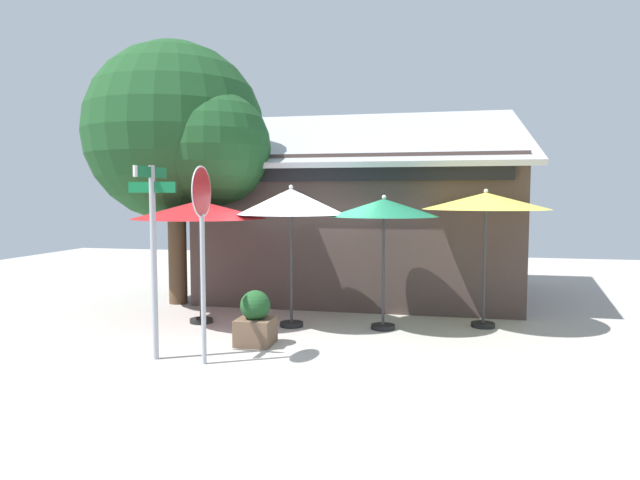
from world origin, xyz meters
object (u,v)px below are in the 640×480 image
patio_umbrella_ivory_center (291,203)px  sidewalk_planter (255,320)px  stop_sign (202,228)px  patio_umbrella_crimson_left (199,210)px  street_sign_post (153,243)px  shade_tree (182,136)px  patio_umbrella_mustard_far_right (486,202)px  patio_umbrella_forest_green_right (384,209)px

patio_umbrella_ivory_center → sidewalk_planter: patio_umbrella_ivory_center is taller
stop_sign → patio_umbrella_crimson_left: bearing=115.0°
stop_sign → sidewalk_planter: stop_sign is taller
patio_umbrella_ivory_center → street_sign_post: bearing=-120.4°
patio_umbrella_ivory_center → shade_tree: 3.61m
stop_sign → patio_umbrella_ivory_center: size_ratio=1.09×
shade_tree → patio_umbrella_mustard_far_right: bearing=-7.7°
stop_sign → patio_umbrella_mustard_far_right: bearing=38.0°
shade_tree → stop_sign: bearing=-61.1°
stop_sign → patio_umbrella_crimson_left: 2.74m
patio_umbrella_forest_green_right → patio_umbrella_mustard_far_right: size_ratio=0.96×
street_sign_post → shade_tree: shade_tree is taller
patio_umbrella_crimson_left → patio_umbrella_mustard_far_right: (5.32, 0.77, 0.16)m
patio_umbrella_crimson_left → shade_tree: 2.55m
patio_umbrella_ivory_center → shade_tree: shade_tree is taller
stop_sign → patio_umbrella_ivory_center: bearing=75.9°
patio_umbrella_mustard_far_right → sidewalk_planter: 4.72m
sidewalk_planter → street_sign_post: bearing=-137.9°
patio_umbrella_crimson_left → patio_umbrella_forest_green_right: size_ratio=1.03×
stop_sign → sidewalk_planter: bearing=71.4°
patio_umbrella_crimson_left → patio_umbrella_ivory_center: patio_umbrella_ivory_center is taller
patio_umbrella_crimson_left → sidewalk_planter: (1.55, -1.31, -1.76)m
patio_umbrella_crimson_left → patio_umbrella_mustard_far_right: patio_umbrella_mustard_far_right is taller
stop_sign → patio_umbrella_forest_green_right: bearing=49.0°
patio_umbrella_forest_green_right → patio_umbrella_mustard_far_right: bearing=16.9°
shade_tree → patio_umbrella_crimson_left: bearing=-55.6°
patio_umbrella_ivory_center → shade_tree: bearing=151.7°
shade_tree → sidewalk_planter: 5.21m
street_sign_post → patio_umbrella_ivory_center: street_sign_post is taller
patio_umbrella_forest_green_right → sidewalk_planter: 3.06m
patio_umbrella_forest_green_right → shade_tree: 5.08m
patio_umbrella_ivory_center → sidewalk_planter: (-0.24, -1.38, -1.91)m
patio_umbrella_crimson_left → stop_sign: bearing=-65.0°
sidewalk_planter → shade_tree: bearing=132.1°
patio_umbrella_crimson_left → patio_umbrella_mustard_far_right: 5.37m
patio_umbrella_crimson_left → patio_umbrella_ivory_center: 1.80m
street_sign_post → stop_sign: bearing=-5.2°
street_sign_post → shade_tree: (-1.46, 4.05, 2.01)m
patio_umbrella_ivory_center → patio_umbrella_mustard_far_right: (3.52, 0.70, 0.01)m
shade_tree → sidewalk_planter: (2.67, -2.95, -3.36)m
stop_sign → patio_umbrella_mustard_far_right: size_ratio=1.12×
patio_umbrella_forest_green_right → sidewalk_planter: (-1.95, -1.53, -1.79)m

